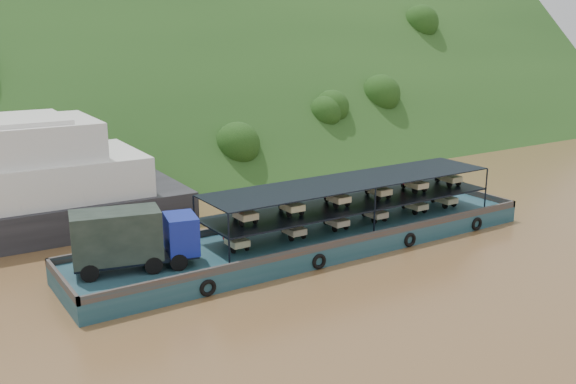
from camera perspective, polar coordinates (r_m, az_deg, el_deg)
ground at (r=48.22m, az=3.94°, el=-4.11°), size 160.00×160.00×0.00m
hillside at (r=79.04m, az=-11.86°, el=3.03°), size 140.00×39.60×39.60m
cargo_barge at (r=44.78m, az=0.66°, el=-3.90°), size 35.00×7.18×4.93m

